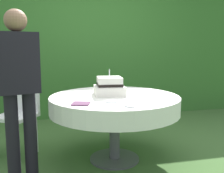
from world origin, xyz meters
TOP-DOWN VIEW (x-y plane):
  - ground_plane at (0.00, 0.00)m, footprint 20.00×20.00m
  - foliage_hedge at (0.00, 2.21)m, footprint 6.81×0.62m
  - cake_table at (0.00, 0.00)m, footprint 1.43×1.43m
  - wedding_cake at (-0.04, 0.06)m, footprint 0.36×0.35m
  - serving_plate_near at (-0.11, -0.32)m, footprint 0.12×0.12m
  - serving_plate_far at (0.02, -0.54)m, footprint 0.12×0.12m
  - napkin_stack at (-0.41, -0.35)m, footprint 0.20×0.20m
  - garden_chair at (-1.05, 0.45)m, footprint 0.55×0.55m
  - standing_person at (-0.96, -0.25)m, footprint 0.40×0.29m

SIDE VIEW (x-z plane):
  - ground_plane at x=0.00m, z-range 0.00..0.00m
  - garden_chair at x=-1.05m, z-range 0.10..0.99m
  - cake_table at x=0.00m, z-range 0.27..1.01m
  - napkin_stack at x=-0.41m, z-range 0.74..0.75m
  - serving_plate_near at x=-0.11m, z-range 0.74..0.75m
  - serving_plate_far at x=0.02m, z-range 0.74..0.75m
  - wedding_cake at x=-0.04m, z-range 0.69..0.98m
  - standing_person at x=-0.96m, z-range 0.13..1.73m
  - foliage_hedge at x=0.00m, z-range 0.00..2.32m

